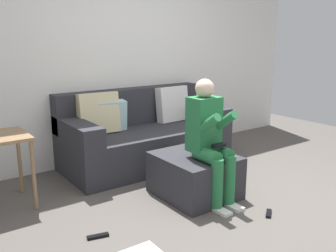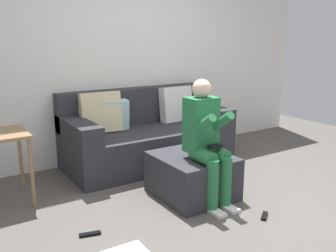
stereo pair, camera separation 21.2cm
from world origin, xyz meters
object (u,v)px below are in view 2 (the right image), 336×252
(ottoman, at_px, (192,176))
(side_table, at_px, (0,145))
(remote_under_side_table, at_px, (90,234))
(person_seated, at_px, (207,138))
(remote_near_ottoman, at_px, (264,216))
(couch_sectional, at_px, (145,135))

(ottoman, distance_m, side_table, 1.84)
(side_table, relative_size, remote_under_side_table, 3.98)
(side_table, bearing_deg, remote_under_side_table, -66.23)
(person_seated, distance_m, remote_near_ottoman, 0.85)
(ottoman, bearing_deg, remote_near_ottoman, -69.99)
(couch_sectional, bearing_deg, ottoman, -95.49)
(side_table, height_order, remote_near_ottoman, side_table)
(ottoman, xyz_separation_m, remote_under_side_table, (-1.14, -0.18, -0.20))
(remote_near_ottoman, bearing_deg, ottoman, 74.12)
(ottoman, bearing_deg, remote_under_side_table, -170.86)
(person_seated, height_order, remote_under_side_table, person_seated)
(person_seated, xyz_separation_m, remote_near_ottoman, (0.24, -0.54, -0.62))
(ottoman, xyz_separation_m, person_seated, (0.02, -0.18, 0.42))
(ottoman, relative_size, remote_under_side_table, 4.35)
(remote_under_side_table, bearing_deg, couch_sectional, 60.07)
(remote_under_side_table, bearing_deg, person_seated, 13.47)
(person_seated, bearing_deg, couch_sectional, 86.27)
(couch_sectional, relative_size, person_seated, 1.73)
(side_table, bearing_deg, ottoman, -27.86)
(ottoman, height_order, remote_near_ottoman, ottoman)
(person_seated, relative_size, remote_under_side_table, 6.80)
(side_table, height_order, remote_under_side_table, side_table)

